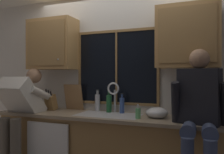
# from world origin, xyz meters

# --- Properties ---
(back_wall) EXTENTS (5.44, 0.12, 2.55)m
(back_wall) POSITION_xyz_m (0.00, 0.06, 1.27)
(back_wall) COLOR silver
(back_wall) RESTS_ON floor
(window_glass) EXTENTS (1.10, 0.02, 0.95)m
(window_glass) POSITION_xyz_m (-0.04, -0.01, 1.52)
(window_glass) COLOR black
(window_frame_top) EXTENTS (1.17, 0.02, 0.04)m
(window_frame_top) POSITION_xyz_m (-0.04, -0.02, 2.02)
(window_frame_top) COLOR olive
(window_frame_bottom) EXTENTS (1.17, 0.02, 0.04)m
(window_frame_bottom) POSITION_xyz_m (-0.04, -0.02, 1.03)
(window_frame_bottom) COLOR olive
(window_frame_left) EXTENTS (0.03, 0.02, 0.95)m
(window_frame_left) POSITION_xyz_m (-0.60, -0.02, 1.52)
(window_frame_left) COLOR olive
(window_frame_right) EXTENTS (0.03, 0.02, 0.95)m
(window_frame_right) POSITION_xyz_m (0.53, -0.02, 1.52)
(window_frame_right) COLOR olive
(window_mullion_center) EXTENTS (0.02, 0.02, 0.95)m
(window_mullion_center) POSITION_xyz_m (-0.04, -0.02, 1.52)
(window_mullion_center) COLOR olive
(lower_cabinet_run) EXTENTS (3.04, 0.58, 0.88)m
(lower_cabinet_run) POSITION_xyz_m (0.00, -0.29, 0.44)
(lower_cabinet_run) COLOR #A07744
(lower_cabinet_run) RESTS_ON floor
(countertop) EXTENTS (3.10, 0.62, 0.04)m
(countertop) POSITION_xyz_m (0.00, -0.31, 0.90)
(countertop) COLOR gray
(countertop) RESTS_ON lower_cabinet_run
(dishwasher_front) EXTENTS (0.60, 0.02, 0.74)m
(dishwasher_front) POSITION_xyz_m (-0.73, -0.61, 0.46)
(dishwasher_front) COLOR white
(upper_cabinet_left) EXTENTS (0.70, 0.36, 0.72)m
(upper_cabinet_left) POSITION_xyz_m (-0.97, -0.17, 1.86)
(upper_cabinet_left) COLOR #B2844C
(upper_cabinet_right) EXTENTS (0.70, 0.36, 0.72)m
(upper_cabinet_right) POSITION_xyz_m (0.89, -0.17, 1.86)
(upper_cabinet_right) COLOR #B2844C
(sink) EXTENTS (0.80, 0.46, 0.21)m
(sink) POSITION_xyz_m (-0.04, -0.30, 0.82)
(sink) COLOR #B7B7BC
(sink) RESTS_ON lower_cabinet_run
(faucet) EXTENTS (0.18, 0.09, 0.40)m
(faucet) POSITION_xyz_m (-0.03, -0.12, 1.17)
(faucet) COLOR silver
(faucet) RESTS_ON countertop
(person_standing) EXTENTS (0.53, 0.71, 1.51)m
(person_standing) POSITION_xyz_m (-1.17, -0.59, 0.94)
(person_standing) COLOR #595147
(person_standing) RESTS_ON floor
(person_sitting_on_counter) EXTENTS (0.54, 0.65, 1.26)m
(person_sitting_on_counter) POSITION_xyz_m (1.02, -0.57, 1.10)
(person_sitting_on_counter) COLOR #384260
(person_sitting_on_counter) RESTS_ON countertop
(knife_block) EXTENTS (0.12, 0.18, 0.32)m
(knife_block) POSITION_xyz_m (-0.95, -0.24, 1.03)
(knife_block) COLOR olive
(knife_block) RESTS_ON countertop
(cutting_board) EXTENTS (0.28, 0.10, 0.37)m
(cutting_board) POSITION_xyz_m (-0.67, -0.09, 1.10)
(cutting_board) COLOR #997047
(cutting_board) RESTS_ON countertop
(mixing_bowl) EXTENTS (0.26, 0.26, 0.13)m
(mixing_bowl) POSITION_xyz_m (0.56, -0.29, 0.98)
(mixing_bowl) COLOR silver
(mixing_bowl) RESTS_ON countertop
(soap_dispenser) EXTENTS (0.06, 0.07, 0.17)m
(soap_dispenser) POSITION_xyz_m (0.37, -0.42, 0.98)
(soap_dispenser) COLOR #59A566
(soap_dispenser) RESTS_ON countertop
(bottle_green_glass) EXTENTS (0.07, 0.07, 0.30)m
(bottle_green_glass) POSITION_xyz_m (-0.29, -0.08, 1.04)
(bottle_green_glass) COLOR #B7B7BC
(bottle_green_glass) RESTS_ON countertop
(bottle_tall_clear) EXTENTS (0.06, 0.06, 0.26)m
(bottle_tall_clear) POSITION_xyz_m (0.08, -0.13, 1.03)
(bottle_tall_clear) COLOR #334C8C
(bottle_tall_clear) RESTS_ON countertop
(bottle_amber_small) EXTENTS (0.07, 0.07, 0.30)m
(bottle_amber_small) POSITION_xyz_m (-0.10, -0.12, 1.04)
(bottle_amber_small) COLOR #1E592D
(bottle_amber_small) RESTS_ON countertop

